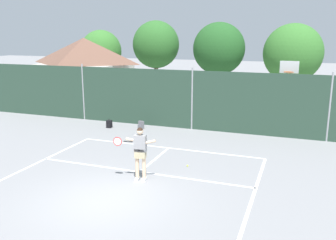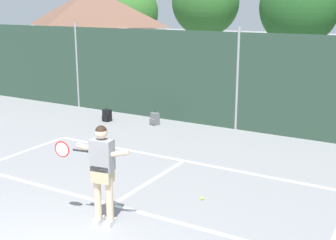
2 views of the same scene
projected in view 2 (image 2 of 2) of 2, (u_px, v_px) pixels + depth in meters
name	position (u px, v px, depth m)	size (l,w,h in m)	color
chainlink_fence	(237.00, 82.00, 14.12)	(26.09, 0.09, 3.20)	#284233
clubhouse_building	(94.00, 36.00, 21.50)	(5.94, 4.54, 4.60)	beige
treeline_backdrop	(299.00, 9.00, 23.61)	(26.94, 3.91, 5.96)	brown
tennis_player	(102.00, 166.00, 7.99)	(1.41, 0.42, 1.85)	silver
tennis_ball	(202.00, 198.00, 9.26)	(0.07, 0.07, 0.07)	#CCE033
backpack_black	(107.00, 116.00, 15.44)	(0.28, 0.24, 0.46)	black
backpack_grey	(155.00, 119.00, 14.98)	(0.33, 0.32, 0.46)	slate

